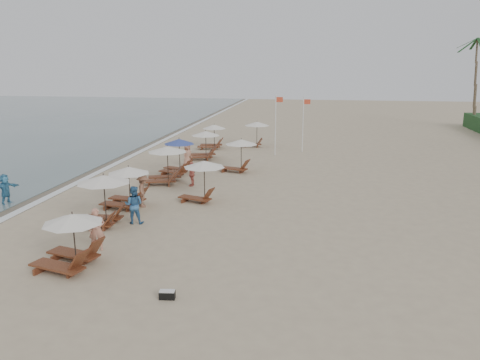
% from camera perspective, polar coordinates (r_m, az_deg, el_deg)
% --- Properties ---
extents(ground, '(160.00, 160.00, 0.00)m').
position_cam_1_polar(ground, '(20.53, -1.20, -6.94)').
color(ground, tan).
rests_on(ground, ground).
extents(wet_sand_band, '(3.20, 140.00, 0.01)m').
position_cam_1_polar(wet_sand_band, '(33.82, -19.20, 0.63)').
color(wet_sand_band, '#6B5E4C').
rests_on(wet_sand_band, ground).
extents(foam_line, '(0.50, 140.00, 0.02)m').
position_cam_1_polar(foam_line, '(33.22, -17.23, 0.57)').
color(foam_line, white).
rests_on(foam_line, ground).
extents(lounger_station_0, '(2.67, 2.42, 2.06)m').
position_cam_1_polar(lounger_station_0, '(18.47, -19.94, -7.01)').
color(lounger_station_0, brown).
rests_on(lounger_station_0, ground).
extents(lounger_station_1, '(2.53, 2.42, 2.38)m').
position_cam_1_polar(lounger_station_1, '(22.54, -16.28, -2.01)').
color(lounger_station_1, brown).
rests_on(lounger_station_1, ground).
extents(lounger_station_2, '(2.59, 2.17, 2.13)m').
position_cam_1_polar(lounger_station_2, '(25.28, -13.61, -0.87)').
color(lounger_station_2, brown).
rests_on(lounger_station_2, ground).
extents(lounger_station_3, '(2.79, 2.50, 2.33)m').
position_cam_1_polar(lounger_station_3, '(29.76, -9.09, 1.80)').
color(lounger_station_3, brown).
rests_on(lounger_station_3, ground).
extents(lounger_station_4, '(2.45, 2.28, 2.38)m').
position_cam_1_polar(lounger_station_4, '(32.23, -7.63, 2.74)').
color(lounger_station_4, brown).
rests_on(lounger_station_4, ground).
extents(lounger_station_5, '(2.66, 2.47, 2.19)m').
position_cam_1_polar(lounger_station_5, '(37.10, -4.48, 4.14)').
color(lounger_station_5, brown).
rests_on(lounger_station_5, ground).
extents(lounger_station_6, '(2.50, 2.12, 2.11)m').
position_cam_1_polar(lounger_station_6, '(41.63, -3.43, 5.14)').
color(lounger_station_6, brown).
rests_on(lounger_station_6, ground).
extents(inland_station_0, '(2.61, 2.24, 2.22)m').
position_cam_1_polar(inland_station_0, '(25.47, -4.73, 0.55)').
color(inland_station_0, brown).
rests_on(inland_station_0, ground).
extents(inland_station_1, '(2.73, 2.24, 2.22)m').
position_cam_1_polar(inland_station_1, '(32.52, -0.28, 3.36)').
color(inland_station_1, brown).
rests_on(inland_station_1, ground).
extents(inland_station_2, '(2.58, 2.24, 2.22)m').
position_cam_1_polar(inland_station_2, '(42.43, 1.80, 5.96)').
color(inland_station_2, brown).
rests_on(inland_station_2, ground).
extents(beachgoer_near, '(0.74, 0.62, 1.73)m').
position_cam_1_polar(beachgoer_near, '(19.80, -16.77, -5.69)').
color(beachgoer_near, tan).
rests_on(beachgoer_near, ground).
extents(beachgoer_mid_a, '(0.95, 0.78, 1.79)m').
position_cam_1_polar(beachgoer_mid_a, '(22.60, -12.59, -2.91)').
color(beachgoer_mid_a, '#326598').
rests_on(beachgoer_mid_a, ground).
extents(beachgoer_mid_b, '(0.95, 1.25, 1.71)m').
position_cam_1_polar(beachgoer_mid_b, '(25.11, -11.50, -1.28)').
color(beachgoer_mid_b, brown).
rests_on(beachgoer_mid_b, ground).
extents(beachgoer_far_a, '(0.42, 0.90, 1.49)m').
position_cam_1_polar(beachgoer_far_a, '(28.96, -5.78, 0.73)').
color(beachgoer_far_a, '#B9574A').
rests_on(beachgoer_far_a, ground).
extents(beachgoer_far_b, '(0.81, 0.96, 1.68)m').
position_cam_1_polar(beachgoer_far_b, '(34.54, -6.33, 3.01)').
color(beachgoer_far_b, tan).
rests_on(beachgoer_far_b, ground).
extents(waterline_walker, '(0.86, 1.58, 1.63)m').
position_cam_1_polar(waterline_walker, '(27.98, -26.27, -0.98)').
color(waterline_walker, teal).
rests_on(waterline_walker, ground).
extents(duffel_bag, '(0.53, 0.31, 0.28)m').
position_cam_1_polar(duffel_bag, '(15.69, -8.71, -13.40)').
color(duffel_bag, black).
rests_on(duffel_bag, ground).
extents(flag_pole_near, '(0.60, 0.08, 4.87)m').
position_cam_1_polar(flag_pole_near, '(38.29, 4.32, 6.92)').
color(flag_pole_near, silver).
rests_on(flag_pole_near, ground).
extents(flag_pole_far, '(0.60, 0.08, 4.59)m').
position_cam_1_polar(flag_pole_far, '(40.08, 7.60, 6.93)').
color(flag_pole_far, silver).
rests_on(flag_pole_far, ground).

